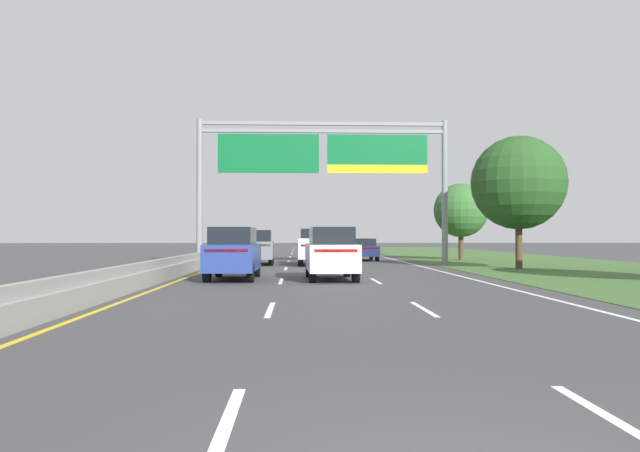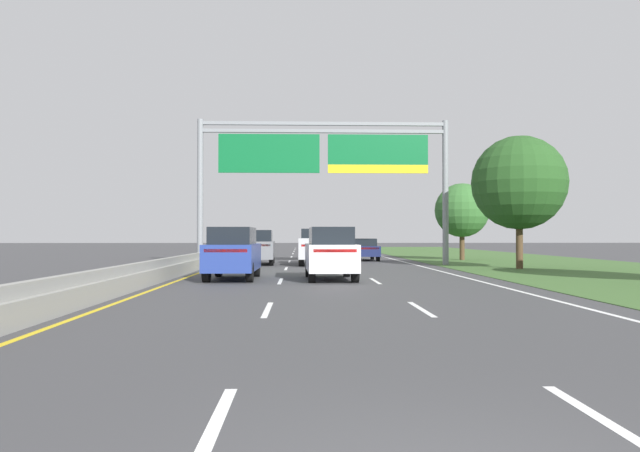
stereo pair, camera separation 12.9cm
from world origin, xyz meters
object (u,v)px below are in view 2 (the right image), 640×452
object	(u,v)px
overhead_sign_gantry	(324,161)
car_white_centre_lane_suv	(330,252)
car_navy_right_lane_sedan	(364,249)
roadside_tree_far	(462,210)
car_grey_left_lane_suv	(259,247)
car_blue_left_lane_suv	(233,252)
pickup_truck_silver	(315,247)
roadside_tree_mid	(519,183)

from	to	relation	value
overhead_sign_gantry	car_white_centre_lane_suv	xyz separation A→B (m)	(-0.16, -11.63, -5.14)
car_navy_right_lane_sedan	roadside_tree_far	xyz separation A→B (m)	(7.16, 0.20, 2.80)
overhead_sign_gantry	car_grey_left_lane_suv	world-z (taller)	overhead_sign_gantry
overhead_sign_gantry	car_blue_left_lane_suv	size ratio (longest dim) A/B	3.19
overhead_sign_gantry	pickup_truck_silver	world-z (taller)	overhead_sign_gantry
pickup_truck_silver	car_blue_left_lane_suv	size ratio (longest dim) A/B	1.15
car_white_centre_lane_suv	roadside_tree_mid	bearing A→B (deg)	-56.01
car_navy_right_lane_sedan	car_blue_left_lane_suv	xyz separation A→B (m)	(-7.27, -18.61, 0.28)
pickup_truck_silver	car_navy_right_lane_sedan	xyz separation A→B (m)	(3.65, 6.45, -0.26)
car_blue_left_lane_suv	roadside_tree_mid	distance (m)	16.43
pickup_truck_silver	car_blue_left_lane_suv	xyz separation A→B (m)	(-3.62, -12.16, 0.02)
car_navy_right_lane_sedan	roadside_tree_far	world-z (taller)	roadside_tree_far
roadside_tree_mid	pickup_truck_silver	bearing A→B (deg)	155.03
pickup_truck_silver	roadside_tree_mid	bearing A→B (deg)	-114.61
car_navy_right_lane_sedan	roadside_tree_mid	distance (m)	13.99
pickup_truck_silver	car_navy_right_lane_sedan	distance (m)	7.41
pickup_truck_silver	car_blue_left_lane_suv	distance (m)	12.69
pickup_truck_silver	roadside_tree_mid	size ratio (longest dim) A/B	0.76
car_grey_left_lane_suv	car_blue_left_lane_suv	distance (m)	12.67
overhead_sign_gantry	car_grey_left_lane_suv	distance (m)	6.62
pickup_truck_silver	car_blue_left_lane_suv	world-z (taller)	pickup_truck_silver
car_navy_right_lane_sedan	car_white_centre_lane_suv	bearing A→B (deg)	169.10
overhead_sign_gantry	pickup_truck_silver	distance (m)	5.25
car_white_centre_lane_suv	car_blue_left_lane_suv	world-z (taller)	same
overhead_sign_gantry	roadside_tree_mid	xyz separation A→B (m)	(10.27, -4.22, -1.65)
car_grey_left_lane_suv	roadside_tree_mid	size ratio (longest dim) A/B	0.67
roadside_tree_mid	roadside_tree_far	world-z (taller)	roadside_tree_mid
car_navy_right_lane_sedan	car_grey_left_lane_suv	distance (m)	9.29
car_white_centre_lane_suv	car_navy_right_lane_sedan	bearing A→B (deg)	-11.43
car_grey_left_lane_suv	car_white_centre_lane_suv	distance (m)	13.47
car_navy_right_lane_sedan	pickup_truck_silver	bearing A→B (deg)	149.64
pickup_truck_silver	roadside_tree_far	size ratio (longest dim) A/B	0.97
car_navy_right_lane_sedan	roadside_tree_far	size ratio (longest dim) A/B	0.79
car_blue_left_lane_suv	car_navy_right_lane_sedan	bearing A→B (deg)	-20.84
overhead_sign_gantry	roadside_tree_far	xyz separation A→B (m)	(10.33, 7.44, -2.63)
car_navy_right_lane_sedan	car_grey_left_lane_suv	xyz separation A→B (m)	(-7.13, -5.94, 0.28)
car_blue_left_lane_suv	roadside_tree_far	distance (m)	23.84
car_grey_left_lane_suv	car_blue_left_lane_suv	size ratio (longest dim) A/B	1.01
car_white_centre_lane_suv	car_blue_left_lane_suv	bearing A→B (deg)	84.84
overhead_sign_gantry	pickup_truck_silver	bearing A→B (deg)	121.27
car_navy_right_lane_sedan	car_grey_left_lane_suv	size ratio (longest dim) A/B	0.93
car_white_centre_lane_suv	roadside_tree_far	distance (m)	21.91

